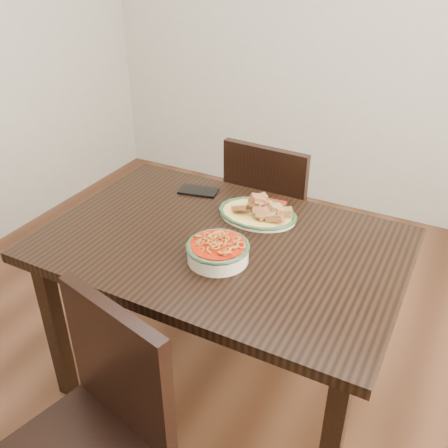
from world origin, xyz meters
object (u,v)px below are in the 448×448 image
at_px(chair_far, 272,212).
at_px(smartphone, 198,191).
at_px(fish_plate, 258,207).
at_px(noodle_bowl, 218,249).
at_px(dining_table, 222,260).
at_px(chair_near, 95,428).

distance_m(chair_far, smartphone, 0.51).
distance_m(fish_plate, smartphone, 0.33).
bearing_deg(chair_far, smartphone, 66.65).
xyz_separation_m(chair_far, noodle_bowl, (0.13, -0.81, 0.29)).
height_order(fish_plate, noodle_bowl, fish_plate).
bearing_deg(chair_far, noodle_bowl, 101.41).
height_order(dining_table, noodle_bowl, noodle_bowl).
height_order(noodle_bowl, smartphone, noodle_bowl).
relative_size(fish_plate, noodle_bowl, 1.41).
bearing_deg(dining_table, chair_far, 96.54).
distance_m(noodle_bowl, smartphone, 0.52).
bearing_deg(chair_far, dining_table, 99.05).
bearing_deg(noodle_bowl, chair_far, 98.89).
relative_size(chair_far, noodle_bowl, 3.99).
bearing_deg(smartphone, dining_table, -59.70).
distance_m(chair_far, noodle_bowl, 0.87).
height_order(chair_far, noodle_bowl, chair_far).
bearing_deg(fish_plate, smartphone, 166.68).
xyz_separation_m(dining_table, noodle_bowl, (0.05, -0.12, 0.13)).
bearing_deg(dining_table, noodle_bowl, -67.80).
distance_m(chair_far, fish_plate, 0.57).
xyz_separation_m(chair_near, noodle_bowl, (0.08, 0.60, 0.29)).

